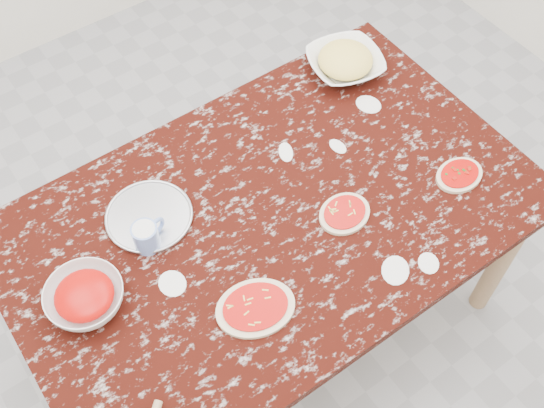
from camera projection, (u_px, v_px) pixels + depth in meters
The scene contains 9 objects.
ground at pixel (272, 318), 2.61m from camera, with size 4.00×4.00×0.00m, color gray.
worktable at pixel (272, 228), 2.06m from camera, with size 1.60×1.00×0.75m.
pizza_tray at pixel (149, 217), 1.98m from camera, with size 0.26×0.26×0.01m, color #B2B2B7.
sauce_bowl at pixel (85, 298), 1.80m from camera, with size 0.22×0.22×0.07m, color white.
cheese_bowl at pixel (345, 64), 2.32m from camera, with size 0.26×0.26×0.06m, color white.
flour_mug at pixel (147, 236), 1.90m from camera, with size 0.11×0.08×0.09m.
pizza_left at pixel (255, 308), 1.81m from camera, with size 0.26×0.23×0.02m.
pizza_mid at pixel (344, 213), 1.99m from camera, with size 0.18×0.15×0.02m.
pizza_right at pixel (459, 175), 2.07m from camera, with size 0.16×0.12×0.02m.
Camera 1 is at (-0.64, -0.90, 2.41)m, focal length 43.50 mm.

